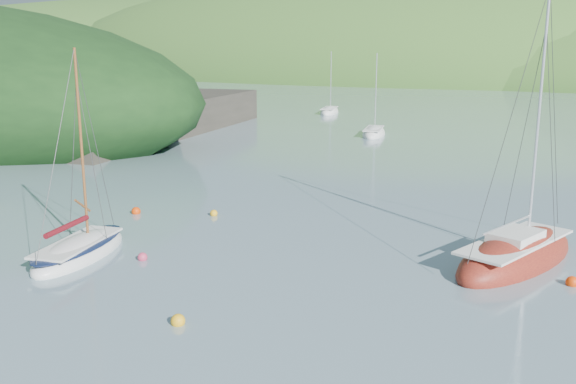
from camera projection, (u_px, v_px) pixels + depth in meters
The scene contains 7 objects.
ground at pixel (139, 301), 23.26m from camera, with size 700.00×700.00×0.00m, color slate.
shoreline_hills at pixel (542, 78), 174.92m from camera, with size 690.00×135.00×56.00m.
daysailer_white at pixel (79, 251), 28.10m from camera, with size 3.74×6.61×9.60m.
sloop_red at pixel (516, 258), 27.25m from camera, with size 5.17×8.86×12.41m.
distant_sloop_a at pixel (374, 134), 65.08m from camera, with size 3.70×6.59×8.90m.
distant_sloop_c at pixel (329, 112), 85.60m from camera, with size 3.73×6.55×8.85m.
mooring_buoys at pixel (244, 252), 28.36m from camera, with size 22.59×12.38×0.50m.
Camera 1 is at (15.23, -16.46, 9.11)m, focal length 40.00 mm.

